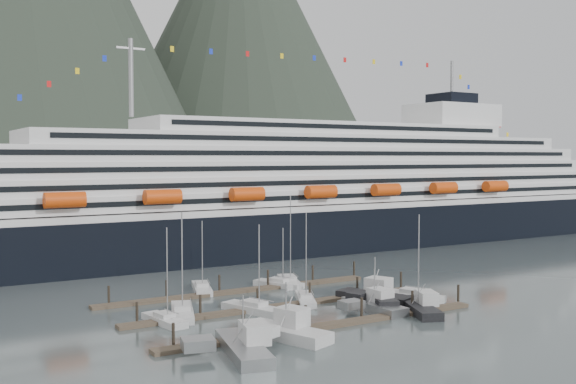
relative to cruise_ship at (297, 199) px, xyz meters
name	(u,v)px	position (x,y,z in m)	size (l,w,h in m)	color
ground	(319,308)	(-30.03, -54.94, -12.04)	(1600.00, 1600.00, 0.00)	#4F5C5D
mountains	(14,4)	(22.46, 533.60, 151.36)	(870.00, 440.00, 420.00)	black
cruise_ship	(297,199)	(0.00, 0.00, 0.00)	(210.00, 30.40, 50.30)	black
dock_near	(330,325)	(-34.95, -64.89, -11.73)	(48.18, 2.28, 3.20)	#453A2C
dock_mid	(279,306)	(-34.95, -51.89, -11.73)	(48.18, 2.28, 3.20)	#453A2C
dock_far	(239,290)	(-34.95, -38.89, -11.73)	(48.18, 2.28, 3.20)	#453A2C
sailboat_a	(164,320)	(-52.74, -52.19, -11.62)	(3.64, 8.74, 13.26)	#B8B8B8
sailboat_b	(182,313)	(-49.10, -49.42, -11.60)	(6.59, 11.44, 15.12)	#B8B8B8
sailboat_c	(254,309)	(-39.59, -52.64, -11.61)	(6.12, 10.65, 13.10)	#B8B8B8
sailboat_d	(305,300)	(-29.70, -50.70, -11.63)	(6.62, 10.02, 14.07)	#B8B8B8
sailboat_e	(202,289)	(-39.82, -34.95, -11.63)	(5.60, 10.28, 12.17)	#B8B8B8
sailboat_f	(279,285)	(-27.19, -38.28, -11.64)	(6.26, 9.07, 10.55)	#B8B8B8
sailboat_g	(289,282)	(-24.47, -37.29, -11.60)	(6.29, 10.92, 15.90)	#B8B8B8
sailboat_h	(412,297)	(-14.54, -57.69, -11.60)	(6.25, 10.34, 13.78)	#B8B8B8
trawler_a	(242,346)	(-50.30, -69.91, -11.11)	(10.32, 13.87, 7.36)	gray
trawler_b	(285,331)	(-42.84, -66.85, -11.09)	(10.12, 12.30, 7.62)	#B8B8B8
trawler_c	(417,306)	(-19.48, -64.33, -11.22)	(9.90, 12.37, 6.14)	black
trawler_d	(373,305)	(-24.49, -60.66, -11.18)	(8.25, 11.15, 6.53)	gray
trawler_e	(374,296)	(-20.90, -56.28, -11.09)	(10.22, 12.27, 7.62)	black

